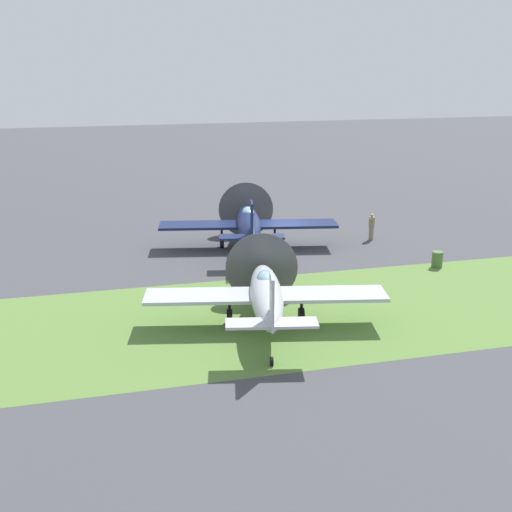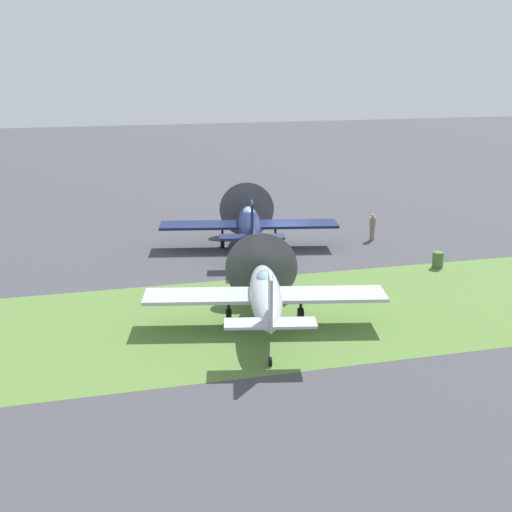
{
  "view_description": "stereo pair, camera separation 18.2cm",
  "coord_description": "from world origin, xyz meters",
  "views": [
    {
      "loc": [
        -11.55,
        -37.33,
        11.2
      ],
      "look_at": [
        -3.37,
        -6.04,
        1.45
      ],
      "focal_mm": 46.21,
      "sensor_mm": 36.0,
      "label": 1
    },
    {
      "loc": [
        -11.37,
        -37.38,
        11.2
      ],
      "look_at": [
        -3.37,
        -6.04,
        1.45
      ],
      "focal_mm": 46.21,
      "sensor_mm": 36.0,
      "label": 2
    }
  ],
  "objects": [
    {
      "name": "ground_plane",
      "position": [
        0.0,
        0.0,
        0.0
      ],
      "size": [
        160.0,
        160.0,
        0.0
      ],
      "primitive_type": "plane",
      "color": "#424247"
    },
    {
      "name": "grass_verge",
      "position": [
        0.0,
        -10.79,
        0.0
      ],
      "size": [
        120.0,
        11.0,
        0.01
      ],
      "primitive_type": "cube",
      "color": "#567A38",
      "rests_on": "ground"
    },
    {
      "name": "airplane_lead",
      "position": [
        -2.21,
        0.19,
        1.62
      ],
      "size": [
        10.96,
        8.75,
        3.88
      ],
      "rotation": [
        0.0,
        0.0,
        -0.2
      ],
      "color": "#141E47",
      "rests_on": "ground"
    },
    {
      "name": "airplane_wingman",
      "position": [
        -4.46,
        -11.93,
        1.56
      ],
      "size": [
        10.55,
        8.43,
        3.74
      ],
      "rotation": [
        0.0,
        0.0,
        -0.21
      ],
      "color": "#B2B7BC",
      "rests_on": "ground"
    },
    {
      "name": "ground_crew_chief",
      "position": [
        5.89,
        0.22,
        0.91
      ],
      "size": [
        0.49,
        0.46,
        1.73
      ],
      "rotation": [
        0.0,
        0.0,
        3.89
      ],
      "color": "#847A5B",
      "rests_on": "ground"
    },
    {
      "name": "fuel_drum",
      "position": [
        7.06,
        -6.04,
        0.45
      ],
      "size": [
        0.6,
        0.6,
        0.9
      ],
      "primitive_type": "cylinder",
      "color": "#476633",
      "rests_on": "ground"
    }
  ]
}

